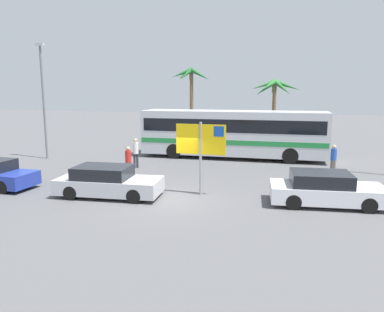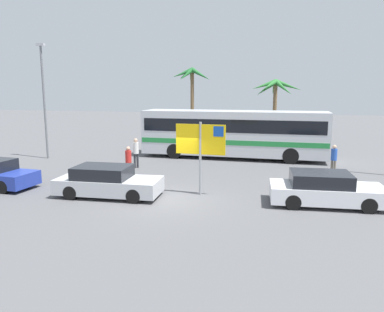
{
  "view_description": "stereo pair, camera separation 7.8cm",
  "coord_description": "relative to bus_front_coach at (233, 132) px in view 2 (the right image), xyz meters",
  "views": [
    {
      "loc": [
        4.91,
        -14.47,
        4.54
      ],
      "look_at": [
        0.41,
        3.39,
        1.3
      ],
      "focal_mm": 35.12,
      "sensor_mm": 36.0,
      "label": 1
    },
    {
      "loc": [
        4.99,
        -14.45,
        4.54
      ],
      "look_at": [
        0.41,
        3.39,
        1.3
      ],
      "focal_mm": 35.12,
      "sensor_mm": 36.0,
      "label": 2
    }
  ],
  "objects": [
    {
      "name": "palm_tree_seaside",
      "position": [
        -5.09,
        8.67,
        3.61
      ],
      "size": [
        3.6,
        3.53,
        6.56
      ],
      "color": "brown",
      "rests_on": "ground"
    },
    {
      "name": "ferry_sign",
      "position": [
        -0.04,
        -9.4,
        0.54
      ],
      "size": [
        2.2,
        0.16,
        3.2
      ],
      "rotation": [
        0.0,
        0.0,
        -0.04
      ],
      "color": "gray",
      "rests_on": "ground"
    },
    {
      "name": "pedestrian_crossing_lot",
      "position": [
        6.02,
        -3.71,
        -0.83
      ],
      "size": [
        0.32,
        0.32,
        1.63
      ],
      "rotation": [
        0.0,
        0.0,
        4.01
      ],
      "color": "#706656",
      "rests_on": "ground"
    },
    {
      "name": "pedestrian_by_bus",
      "position": [
        -4.48,
        -7.12,
        -0.82
      ],
      "size": [
        0.32,
        0.32,
        1.64
      ],
      "rotation": [
        0.0,
        0.0,
        2.53
      ],
      "color": "#2D2D33",
      "rests_on": "ground"
    },
    {
      "name": "ground",
      "position": [
        -1.44,
        -10.54,
        -1.79
      ],
      "size": [
        120.0,
        120.0,
        0.0
      ],
      "primitive_type": "plane",
      "color": "#565659"
    },
    {
      "name": "car_silver",
      "position": [
        -3.91,
        -10.64,
        -1.15
      ],
      "size": [
        4.57,
        2.11,
        1.32
      ],
      "rotation": [
        0.0,
        0.0,
        0.07
      ],
      "color": "#B7BABF",
      "rests_on": "ground"
    },
    {
      "name": "lamp_post_left_side",
      "position": [
        -12.09,
        -3.25,
        2.29
      ],
      "size": [
        0.56,
        0.2,
        7.5
      ],
      "color": "slate",
      "rests_on": "ground"
    },
    {
      "name": "bus_front_coach",
      "position": [
        0.0,
        0.0,
        0.0
      ],
      "size": [
        12.2,
        2.7,
        3.17
      ],
      "color": "silver",
      "rests_on": "ground"
    },
    {
      "name": "pedestrian_near_sign",
      "position": [
        -5.07,
        -4.71,
        -0.75
      ],
      "size": [
        0.32,
        0.32,
        1.75
      ],
      "rotation": [
        0.0,
        0.0,
        5.54
      ],
      "color": "#2D2D33",
      "rests_on": "ground"
    },
    {
      "name": "car_white",
      "position": [
        5.08,
        -9.65,
        -1.15
      ],
      "size": [
        4.56,
        2.25,
        1.32
      ],
      "rotation": [
        0.0,
        0.0,
        0.09
      ],
      "color": "silver",
      "rests_on": "ground"
    },
    {
      "name": "palm_tree_inland",
      "position": [
        2.4,
        7.12,
        2.68
      ],
      "size": [
        4.1,
        4.08,
        5.43
      ],
      "color": "brown",
      "rests_on": "ground"
    }
  ]
}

